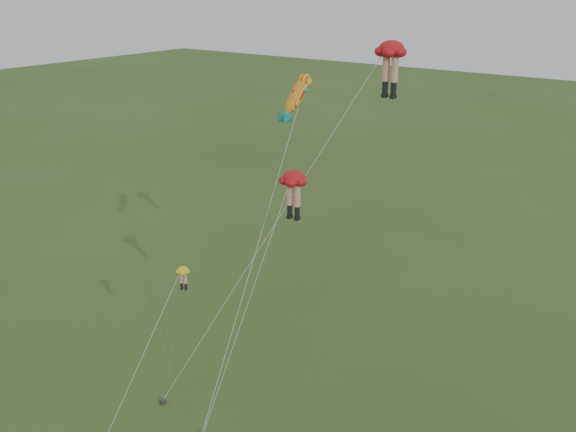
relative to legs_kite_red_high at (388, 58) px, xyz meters
The scene contains 5 objects.
ground 22.75m from the legs_kite_red_high, 127.58° to the right, with size 300.00×300.00×0.00m, color #364C1B.
legs_kite_red_high is the anchor object (origin of this frame).
legs_kite_red_mid 8.07m from the legs_kite_red_high, 117.24° to the right, with size 3.86×5.29×14.78m.
legs_kite_yellow 16.33m from the legs_kite_red_high, 135.36° to the right, with size 2.24×5.64×9.07m.
fish_kite 5.81m from the legs_kite_red_high, behind, with size 1.03×11.01×19.01m.
Camera 1 is at (22.01, -21.03, 23.72)m, focal length 40.00 mm.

